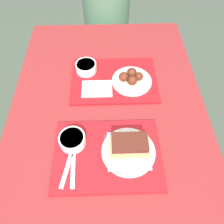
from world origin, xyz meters
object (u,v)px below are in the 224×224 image
(wings_plate_far, at_px, (132,78))
(bowl_coleslaw_near, at_px, (73,140))
(person_seated_across, at_px, (107,1))
(tray_near, at_px, (108,154))
(bowl_coleslaw_far, at_px, (87,67))
(tray_far, at_px, (115,80))
(brisket_sandwich_plate, at_px, (130,148))

(wings_plate_far, bearing_deg, bowl_coleslaw_near, -128.44)
(person_seated_across, bearing_deg, wings_plate_far, -81.17)
(bowl_coleslaw_near, xyz_separation_m, person_seated_across, (0.16, 1.08, 0.00))
(tray_near, xyz_separation_m, bowl_coleslaw_far, (-0.10, 0.48, 0.03))
(tray_far, xyz_separation_m, wings_plate_far, (0.09, -0.02, 0.03))
(tray_far, height_order, bowl_coleslaw_far, bowl_coleslaw_far)
(bowl_coleslaw_far, bearing_deg, wings_plate_far, -20.29)
(wings_plate_far, bearing_deg, person_seated_across, 98.83)
(wings_plate_far, bearing_deg, tray_far, 168.47)
(tray_near, height_order, brisket_sandwich_plate, brisket_sandwich_plate)
(tray_far, distance_m, brisket_sandwich_plate, 0.41)
(bowl_coleslaw_near, height_order, person_seated_across, person_seated_across)
(tray_far, xyz_separation_m, brisket_sandwich_plate, (0.04, -0.41, 0.04))
(bowl_coleslaw_near, bearing_deg, wings_plate_far, 51.56)
(tray_near, bearing_deg, bowl_coleslaw_near, 158.85)
(wings_plate_far, height_order, person_seated_across, person_seated_across)
(brisket_sandwich_plate, relative_size, person_seated_across, 0.31)
(bowl_coleslaw_far, relative_size, wings_plate_far, 0.54)
(tray_near, relative_size, brisket_sandwich_plate, 2.00)
(bowl_coleslaw_near, bearing_deg, person_seated_across, 81.76)
(brisket_sandwich_plate, xyz_separation_m, wings_plate_far, (0.04, 0.39, -0.02))
(person_seated_across, bearing_deg, brisket_sandwich_plate, -86.37)
(tray_far, relative_size, brisket_sandwich_plate, 2.00)
(bowl_coleslaw_far, height_order, wings_plate_far, wings_plate_far)
(tray_near, relative_size, bowl_coleslaw_near, 4.03)
(tray_far, bearing_deg, person_seated_across, 92.25)
(bowl_coleslaw_near, relative_size, wings_plate_far, 0.54)
(tray_far, bearing_deg, brisket_sandwich_plate, -83.93)
(tray_near, relative_size, person_seated_across, 0.62)
(tray_near, distance_m, wings_plate_far, 0.42)
(brisket_sandwich_plate, bearing_deg, tray_near, -176.20)
(person_seated_across, bearing_deg, bowl_coleslaw_near, -98.24)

